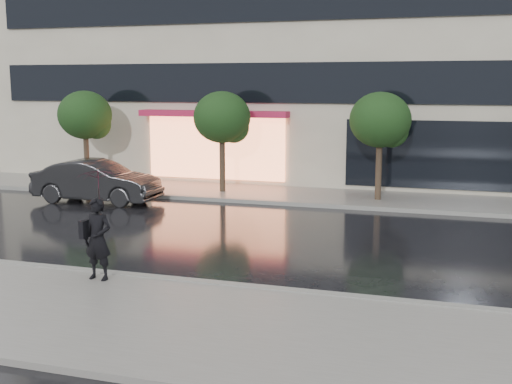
% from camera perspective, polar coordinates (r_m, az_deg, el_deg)
% --- Properties ---
extents(ground, '(120.00, 120.00, 0.00)m').
position_cam_1_polar(ground, '(14.94, -5.45, -7.05)').
color(ground, black).
rests_on(ground, ground).
extents(sidewalk_near, '(60.00, 4.50, 0.12)m').
position_cam_1_polar(sidewalk_near, '(12.15, -11.47, -10.88)').
color(sidewalk_near, slate).
rests_on(sidewalk_near, ground).
extents(sidewalk_far, '(60.00, 3.50, 0.12)m').
position_cam_1_polar(sidewalk_far, '(24.46, 3.83, -0.32)').
color(sidewalk_far, slate).
rests_on(sidewalk_far, ground).
extents(curb_near, '(60.00, 0.25, 0.14)m').
position_cam_1_polar(curb_near, '(14.04, -7.04, -7.87)').
color(curb_near, gray).
rests_on(curb_near, ground).
extents(curb_far, '(60.00, 0.25, 0.14)m').
position_cam_1_polar(curb_far, '(22.78, 2.80, -1.02)').
color(curb_far, gray).
rests_on(curb_far, ground).
extents(tree_far_west, '(2.20, 2.20, 3.99)m').
position_cam_1_polar(tree_far_west, '(27.41, -14.83, 6.48)').
color(tree_far_west, '#33261C').
rests_on(tree_far_west, ground).
extents(tree_mid_west, '(2.20, 2.20, 3.99)m').
position_cam_1_polar(tree_mid_west, '(24.76, -2.89, 6.48)').
color(tree_mid_west, '#33261C').
rests_on(tree_mid_west, ground).
extents(tree_mid_east, '(2.20, 2.20, 3.99)m').
position_cam_1_polar(tree_mid_east, '(23.39, 11.13, 6.13)').
color(tree_mid_east, '#33261C').
rests_on(tree_mid_east, ground).
extents(parked_car, '(4.67, 1.66, 1.53)m').
position_cam_1_polar(parked_car, '(23.99, -13.98, 0.93)').
color(parked_car, black).
rests_on(parked_car, ground).
extents(pedestrian_with_umbrella, '(0.92, 0.93, 2.39)m').
position_cam_1_polar(pedestrian_with_umbrella, '(13.95, -13.88, -1.67)').
color(pedestrian_with_umbrella, black).
rests_on(pedestrian_with_umbrella, sidewalk_near).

